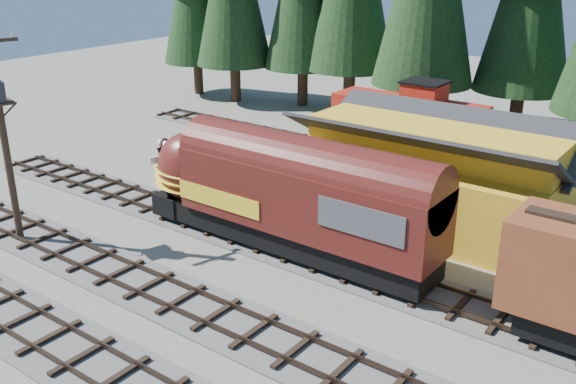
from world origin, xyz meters
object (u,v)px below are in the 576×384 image
Objects in this scene: depot at (431,165)px; locomotive at (277,197)px; utility_pole at (2,124)px; pickup_truck_b at (231,158)px; pickup_truck_a at (297,175)px; caboose at (408,126)px.

depot reaches higher than locomotive.
utility_pole is at bearing -147.02° from locomotive.
utility_pole is 13.68m from pickup_truck_b.
depot is 12.64m from pickup_truck_b.
pickup_truck_a is 4.92m from pickup_truck_b.
caboose is (-4.94, 7.50, -0.53)m from depot.
pickup_truck_a is (-2.62, -7.84, -1.49)m from caboose.
caboose is 0.97× the size of utility_pole.
locomotive reaches higher than pickup_truck_b.
depot is 1.37× the size of caboose.
utility_pole is at bearing -114.30° from caboose.
caboose is 10.89m from pickup_truck_b.
pickup_truck_a is at bearing -96.94° from pickup_truck_b.
utility_pole reaches higher than pickup_truck_b.
pickup_truck_b is (-12.48, -0.21, -2.05)m from depot.
locomotive is at bearing -86.99° from caboose.
pickup_truck_b is at bearing -179.05° from depot.
pickup_truck_a is (-7.55, -0.34, -2.02)m from depot.
locomotive is at bearing -161.05° from pickup_truck_a.
caboose reaches higher than pickup_truck_a.
utility_pole is 1.42× the size of pickup_truck_a.
locomotive is 2.21× the size of pickup_truck_a.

